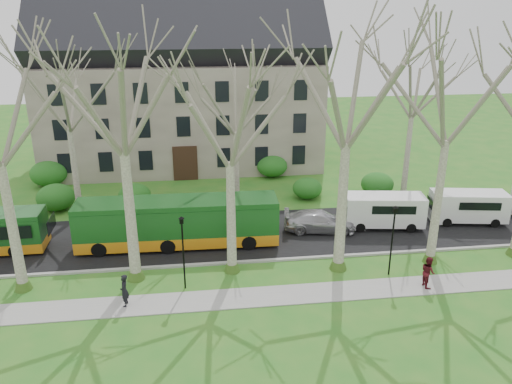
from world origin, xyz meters
TOP-DOWN VIEW (x-y plane):
  - ground at (0.00, 0.00)m, footprint 120.00×120.00m
  - sidewalk at (0.00, -2.50)m, footprint 70.00×2.00m
  - road at (0.00, 5.50)m, footprint 80.00×8.00m
  - curb at (0.00, 1.50)m, footprint 80.00×0.25m
  - building at (-6.00, 24.00)m, footprint 26.50×12.20m
  - tree_row_verge at (0.00, 0.30)m, footprint 49.00×7.00m
  - tree_row_far at (-1.33, 11.00)m, footprint 33.00×7.00m
  - lamp_row at (-0.00, -1.00)m, footprint 36.22×0.22m
  - hedges at (-4.67, 14.00)m, footprint 30.60×8.60m
  - bus_follow at (-6.41, 4.53)m, footprint 13.09×3.03m
  - sedan at (3.40, 5.46)m, footprint 5.26×2.82m
  - van_a at (8.06, 5.48)m, footprint 5.77×2.79m
  - van_b at (14.48, 5.53)m, footprint 5.56×2.79m
  - pedestrian_a at (-9.13, -2.44)m, footprint 0.46×0.67m
  - pedestrian_b at (7.59, -2.62)m, footprint 0.69×0.89m

SIDE VIEW (x-z plane):
  - ground at x=0.00m, z-range 0.00..0.00m
  - sidewalk at x=0.00m, z-range 0.00..0.06m
  - road at x=0.00m, z-range 0.00..0.06m
  - curb at x=0.00m, z-range 0.00..0.14m
  - sedan at x=3.40m, z-range 0.06..1.51m
  - pedestrian_a at x=-9.13m, z-range 0.06..1.86m
  - pedestrian_b at x=7.59m, z-range 0.06..1.87m
  - hedges at x=-4.67m, z-range 0.00..2.00m
  - van_b at x=14.48m, z-range 0.06..2.38m
  - van_a at x=8.06m, z-range 0.06..2.48m
  - bus_follow at x=-6.41m, z-range 0.06..3.32m
  - lamp_row at x=0.00m, z-range 0.42..4.72m
  - tree_row_far at x=-1.33m, z-range 0.00..12.00m
  - tree_row_verge at x=0.00m, z-range 0.00..14.00m
  - building at x=-6.00m, z-range 0.07..16.07m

